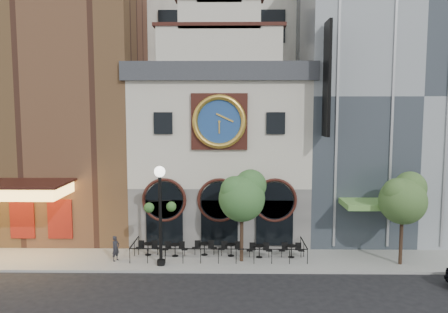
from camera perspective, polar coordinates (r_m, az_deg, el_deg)
ground at (r=25.73m, az=-0.81°, el=-15.04°), size 120.00×120.00×0.00m
sidewalk at (r=28.05m, az=-0.67°, el=-13.07°), size 44.00×5.00×0.15m
clock_building at (r=31.95m, az=-0.44°, el=1.41°), size 12.60×8.78×18.65m
theater_building at (r=36.78m, az=-21.46°, el=10.82°), size 14.00×15.60×25.00m
retail_building at (r=36.18m, az=20.84°, el=7.03°), size 14.00×14.40×20.00m
office_tower at (r=45.33m, az=-0.12°, el=19.70°), size 20.00×16.00×40.00m
cafe_railing at (r=27.88m, az=-0.67°, el=-12.05°), size 10.60×2.60×0.90m
bistro_0 at (r=28.54m, az=-9.90°, el=-11.68°), size 1.58×0.68×0.90m
bistro_1 at (r=28.10m, az=-6.41°, el=-11.91°), size 1.58×0.68×0.90m
bistro_2 at (r=28.17m, az=-2.58°, el=-11.83°), size 1.58×0.68×0.90m
bistro_3 at (r=27.97m, az=0.93°, el=-11.96°), size 1.58×0.68×0.90m
bistro_4 at (r=27.80m, az=4.63°, el=-12.09°), size 1.58×0.68×0.90m
bistro_5 at (r=28.03m, az=8.80°, el=-11.99°), size 1.58×0.68×0.90m
pedestrian at (r=27.84m, az=-13.97°, el=-11.57°), size 0.60×0.67×1.53m
lamppost at (r=25.84m, az=-8.34°, el=-6.21°), size 1.85×0.90×5.90m
tree_left at (r=26.24m, az=2.45°, el=-5.00°), size 2.89×2.78×5.57m
tree_right at (r=27.78m, az=22.39°, el=-4.91°), size 2.86×2.76×5.52m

